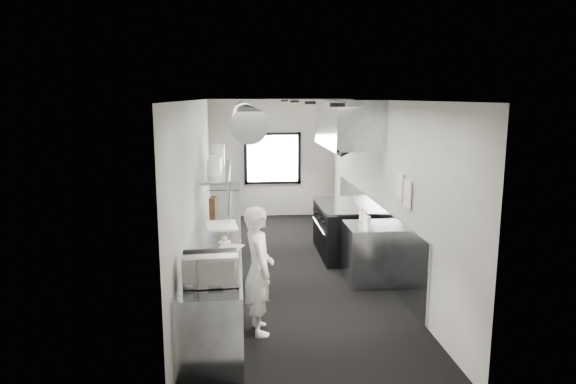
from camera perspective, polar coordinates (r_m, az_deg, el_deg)
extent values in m
cube|color=black|center=(8.80, 0.11, -8.45)|extent=(3.00, 8.00, 0.01)
cube|color=beige|center=(8.32, 0.12, 10.11)|extent=(3.00, 8.00, 0.01)
cube|color=beige|center=(12.39, -1.72, 3.73)|extent=(3.00, 0.02, 2.80)
cube|color=beige|center=(4.59, 5.12, -8.01)|extent=(3.00, 0.02, 2.80)
cube|color=beige|center=(8.43, -10.08, 0.39)|extent=(0.02, 8.00, 2.80)
cube|color=beige|center=(8.72, 9.97, 0.72)|extent=(0.02, 8.00, 2.80)
cube|color=gray|center=(9.18, 9.18, -4.20)|extent=(0.03, 5.50, 1.10)
cylinder|color=gray|center=(8.69, -4.80, 8.44)|extent=(0.40, 6.40, 0.40)
cube|color=white|center=(12.35, -1.71, 3.71)|extent=(1.20, 0.03, 1.10)
cube|color=black|center=(12.32, -1.73, 6.38)|extent=(1.36, 0.03, 0.08)
cube|color=black|center=(12.45, -1.70, 1.10)|extent=(1.36, 0.03, 0.08)
cube|color=black|center=(12.35, -4.69, 3.68)|extent=(0.08, 0.03, 1.25)
cube|color=black|center=(12.43, 1.23, 3.76)|extent=(0.08, 0.03, 1.25)
cube|color=gray|center=(9.20, 6.58, 7.58)|extent=(0.80, 2.20, 0.80)
cube|color=gray|center=(9.15, 4.19, 5.16)|extent=(0.05, 2.20, 0.05)
cube|color=black|center=(9.20, 6.04, 5.47)|extent=(0.50, 2.10, 0.28)
cube|color=gray|center=(8.15, -7.66, -6.78)|extent=(0.70, 6.00, 0.90)
cube|color=gray|center=(9.38, -7.82, 2.39)|extent=(0.45, 3.00, 0.04)
cylinder|color=gray|center=(8.05, -6.70, -1.31)|extent=(0.04, 0.04, 0.66)
cylinder|color=gray|center=(9.42, -6.55, 0.42)|extent=(0.04, 0.04, 0.66)
cylinder|color=gray|center=(10.81, -6.44, 1.71)|extent=(0.04, 0.04, 0.66)
cube|color=black|center=(9.48, 6.03, -4.27)|extent=(0.85, 1.60, 0.90)
cube|color=gray|center=(9.38, 6.09, -1.49)|extent=(0.85, 1.60, 0.04)
cube|color=gray|center=(9.41, 3.58, -4.34)|extent=(0.03, 1.55, 0.80)
cylinder|color=gray|center=(9.38, 3.41, -3.76)|extent=(0.03, 1.30, 0.03)
cube|color=gray|center=(8.19, 8.69, -6.71)|extent=(0.65, 0.80, 0.90)
cube|color=gray|center=(11.73, -7.04, -1.43)|extent=(0.70, 1.20, 0.90)
cube|color=silver|center=(7.55, 12.21, 0.68)|extent=(0.02, 0.28, 0.38)
cube|color=silver|center=(7.23, 13.04, -0.19)|extent=(0.02, 0.28, 0.38)
imported|color=white|center=(6.32, -3.26, -8.60)|extent=(0.47, 0.63, 1.58)
imported|color=silver|center=(5.58, -8.55, -8.37)|extent=(0.56, 0.44, 0.32)
cylinder|color=#B4BBAD|center=(6.04, -10.06, -8.06)|extent=(0.17, 0.17, 0.10)
cylinder|color=#B4BBAD|center=(6.35, -10.07, -7.07)|extent=(0.20, 0.20, 0.11)
cube|color=silver|center=(6.84, -6.43, -6.16)|extent=(0.39, 0.44, 0.01)
cylinder|color=white|center=(7.10, -7.02, -5.52)|extent=(0.22, 0.22, 0.01)
sphere|color=#E1CE76|center=(7.09, -7.02, -5.14)|extent=(0.08, 0.08, 0.08)
cube|color=white|center=(8.02, -7.34, -3.64)|extent=(0.51, 0.65, 0.02)
cube|color=brown|center=(8.99, -8.21, -1.36)|extent=(0.15, 0.25, 0.26)
cylinder|color=white|center=(8.62, -8.18, 2.73)|extent=(0.28, 0.28, 0.28)
cylinder|color=white|center=(9.07, -7.99, 3.11)|extent=(0.23, 0.23, 0.27)
cylinder|color=white|center=(9.70, -7.78, 3.87)|extent=(0.33, 0.33, 0.37)
cylinder|color=white|center=(10.00, -7.71, 4.13)|extent=(0.34, 0.34, 0.39)
cylinder|color=white|center=(7.79, 8.84, -3.42)|extent=(0.08, 0.08, 0.20)
cylinder|color=white|center=(7.94, 8.71, -3.22)|extent=(0.06, 0.06, 0.18)
cylinder|color=white|center=(8.06, 8.57, -3.05)|extent=(0.07, 0.07, 0.17)
cylinder|color=white|center=(8.17, 8.47, -2.79)|extent=(0.08, 0.08, 0.19)
cylinder|color=white|center=(8.36, 8.09, -2.49)|extent=(0.06, 0.06, 0.19)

